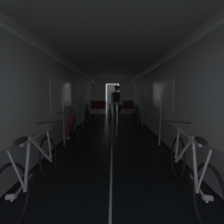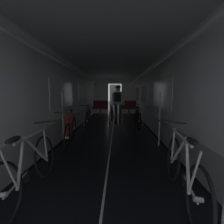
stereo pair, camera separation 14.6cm
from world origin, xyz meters
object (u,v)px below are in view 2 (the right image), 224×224
(bicycle_red, at_px, (71,131))
(bicycle_white, at_px, (183,170))
(bicycle_silver, at_px, (29,168))
(bicycle_blue, at_px, (88,118))
(person_cyclist_aisle, at_px, (118,100))
(bench_seat_far_left, at_px, (100,106))
(bicycle_orange_in_aisle, at_px, (111,115))
(bicycle_black, at_px, (137,118))
(bench_seat_far_right, at_px, (129,107))

(bicycle_red, xyz_separation_m, bicycle_white, (2.09, -2.17, -0.00))
(bicycle_silver, distance_m, bicycle_blue, 4.51)
(bicycle_blue, bearing_deg, bicycle_red, -90.89)
(bicycle_red, bearing_deg, bicycle_blue, 89.11)
(bicycle_blue, distance_m, person_cyclist_aisle, 1.53)
(bicycle_silver, bearing_deg, bench_seat_far_left, 89.31)
(person_cyclist_aisle, relative_size, bicycle_orange_in_aisle, 1.02)
(bicycle_blue, bearing_deg, bicycle_black, -1.42)
(bench_seat_far_right, height_order, bicycle_white, bench_seat_far_right)
(bicycle_blue, bearing_deg, person_cyclist_aisle, 24.42)
(bench_seat_far_right, xyz_separation_m, bicycle_silver, (-1.90, -8.13, -0.19))
(bicycle_silver, bearing_deg, bicycle_orange_in_aisle, 80.44)
(bicycle_red, distance_m, person_cyclist_aisle, 3.26)
(bicycle_red, distance_m, bicycle_blue, 2.35)
(bicycle_silver, bearing_deg, bicycle_red, 91.92)
(bench_seat_far_left, xyz_separation_m, person_cyclist_aisle, (1.11, -3.06, 0.50))
(bench_seat_far_left, bearing_deg, bicycle_white, -76.76)
(bench_seat_far_right, bearing_deg, bicycle_white, -89.18)
(bench_seat_far_right, relative_size, person_cyclist_aisle, 0.57)
(bicycle_silver, relative_size, bicycle_orange_in_aisle, 1.00)
(bench_seat_far_left, relative_size, bicycle_silver, 0.58)
(bench_seat_far_right, distance_m, bicycle_silver, 8.35)
(bench_seat_far_left, relative_size, bicycle_blue, 0.58)
(bench_seat_far_left, bearing_deg, bicycle_orange_in_aisle, -74.03)
(bicycle_black, height_order, person_cyclist_aisle, person_cyclist_aisle)
(bench_seat_far_left, relative_size, bicycle_red, 0.58)
(bench_seat_far_right, height_order, person_cyclist_aisle, person_cyclist_aisle)
(bicycle_silver, height_order, bicycle_orange_in_aisle, bicycle_silver)
(bench_seat_far_left, height_order, bicycle_orange_in_aisle, bench_seat_far_left)
(bicycle_silver, relative_size, bicycle_blue, 1.00)
(bench_seat_far_right, relative_size, bicycle_white, 0.58)
(bench_seat_far_left, relative_size, bicycle_black, 0.58)
(bench_seat_far_left, xyz_separation_m, bicycle_white, (1.92, -8.15, -0.18))
(bench_seat_far_right, distance_m, person_cyclist_aisle, 3.18)
(bicycle_red, height_order, bicycle_orange_in_aisle, bicycle_red)
(bicycle_red, xyz_separation_m, bicycle_black, (2.06, 2.30, -0.00))
(bicycle_blue, height_order, bicycle_orange_in_aisle, bicycle_blue)
(bicycle_silver, xyz_separation_m, bicycle_white, (2.01, -0.01, 0.00))
(bicycle_silver, relative_size, bicycle_red, 1.00)
(bicycle_black, xyz_separation_m, person_cyclist_aisle, (-0.78, 0.61, 0.69))
(bench_seat_far_left, xyz_separation_m, bicycle_black, (1.89, -3.68, -0.18))
(bicycle_white, bearing_deg, person_cyclist_aisle, 99.01)
(bench_seat_far_left, height_order, bicycle_silver, same)
(bicycle_silver, distance_m, bicycle_red, 2.15)
(bench_seat_far_right, height_order, bicycle_blue, bench_seat_far_right)
(bicycle_silver, height_order, bicycle_black, bicycle_silver)
(bicycle_white, bearing_deg, bench_seat_far_left, 103.24)
(bench_seat_far_right, relative_size, bicycle_red, 0.58)
(bicycle_red, bearing_deg, bicycle_silver, -88.08)
(bench_seat_far_left, xyz_separation_m, bicycle_red, (-0.17, -5.98, -0.18))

